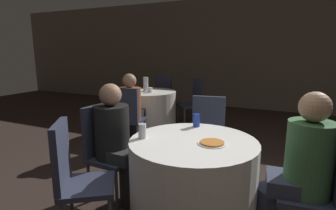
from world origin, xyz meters
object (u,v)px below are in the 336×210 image
Objects in this scene: chair_near_north at (207,131)px; soda_can_silver at (142,131)px; person_floral_shirt at (132,110)px; bottle_far at (146,84)px; pizza_plate_near at (212,143)px; chair_near_west at (105,144)px; person_green_jacket at (297,172)px; person_black_shirt at (118,144)px; chair_far_northeast at (194,99)px; table_near at (192,183)px; table_far at (147,111)px; chair_near_southwest at (74,171)px; soda_can_blue at (196,120)px; chair_near_east at (322,181)px; chair_far_south at (128,113)px; chair_far_north at (162,94)px.

chair_near_north is 7.70× the size of soda_can_silver.
bottle_far is (-0.17, 0.76, 0.30)m from person_floral_shirt.
pizza_plate_near is 1.85× the size of soda_can_silver.
person_green_jacket is at bearing 93.91° from chair_near_west.
pizza_plate_near is (0.93, -0.06, 0.17)m from person_black_shirt.
chair_far_northeast is 3.03m from soda_can_silver.
table_near and table_far have the same top height.
table_near is 0.96m from chair_near_southwest.
chair_near_southwest reaches higher than table_far.
soda_can_silver is at bearing 103.17° from chair_near_southwest.
chair_near_north is 7.70× the size of soda_can_blue.
person_green_jacket reaches higher than chair_near_north.
pizza_plate_near is 0.49m from soda_can_blue.
chair_near_east is 1.00× the size of chair_far_south.
soda_can_blue is (-0.27, 0.41, 0.05)m from pizza_plate_near.
chair_near_north is at bearing -39.69° from bottle_far.
table_far is 1.11× the size of chair_near_north.
table_far is (-1.65, 2.19, 0.00)m from table_near.
soda_can_blue is (0.67, 0.92, 0.26)m from chair_near_southwest.
table_far is 1.97m from chair_near_north.
chair_far_northeast is at bearing 61.60° from chair_far_south.
chair_near_north is 1.00× the size of chair_far_north.
table_far is 2.86m from chair_near_southwest.
person_green_jacket is at bearing 120.99° from chair_far_north.
table_near is at bearing -52.07° from chair_far_south.
chair_far_northeast is at bearing 26.83° from person_green_jacket.
chair_near_west is at bearing -77.68° from chair_far_south.
person_floral_shirt is at bearing 125.13° from soda_can_silver.
chair_near_north is 4.17× the size of pizza_plate_near.
person_black_shirt reaches higher than chair_far_south.
chair_near_east is (1.87, 0.03, 0.00)m from chair_near_west.
chair_far_north is 0.83× the size of person_floral_shirt.
soda_can_silver is at bearing -120.07° from soda_can_blue.
chair_far_south is at bearing 91.04° from chair_far_north.
soda_can_blue is (-0.87, 0.32, 0.21)m from person_green_jacket.
chair_near_west is 0.79× the size of person_green_jacket.
chair_far_north is 1.00× the size of chair_far_northeast.
person_green_jacket reaches higher than person_floral_shirt.
soda_can_silver is (1.09, -1.56, 0.23)m from person_floral_shirt.
person_black_shirt is 1.57m from person_floral_shirt.
chair_near_north is 0.79× the size of person_green_jacket.
soda_can_blue is at bearing 123.05° from pizza_plate_near.
person_floral_shirt is (0.30, -1.68, 0.02)m from chair_far_north.
person_green_jacket reaches higher than pizza_plate_near.
chair_far_south is 0.79× the size of person_green_jacket.
soda_can_silver is at bearing 94.03° from person_green_jacket.
bottle_far is (-0.21, 0.92, 0.32)m from chair_far_south.
person_black_shirt is 4.57× the size of bottle_far.
chair_far_northeast is (0.49, 1.58, 0.00)m from chair_far_south.
chair_near_west is 0.17m from person_black_shirt.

